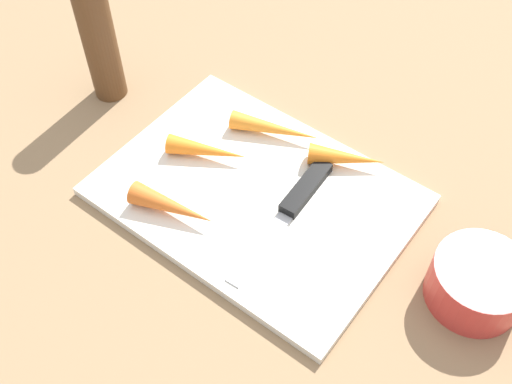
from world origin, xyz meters
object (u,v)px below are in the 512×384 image
Objects in this scene: cutting_board at (256,195)px; carrot_shortest at (346,158)px; carrot_longest at (275,129)px; carrot_short at (207,150)px; small_bowl at (477,283)px; carrot_long at (172,207)px; pepper_grinder at (99,41)px; knife at (300,195)px.

carrot_shortest reaches higher than cutting_board.
carrot_longest is 1.16× the size of carrot_short.
carrot_short is 0.35m from small_bowl.
cutting_board is 0.08m from carrot_short.
small_bowl is at bearing -46.39° from carrot_shortest.
carrot_long is 1.03× the size of carrot_short.
small_bowl is (0.20, -0.07, 0.00)m from carrot_shortest.
pepper_grinder reaches higher than carrot_longest.
carrot_long reaches higher than carrot_longest.
carrot_shortest is 0.53× the size of pepper_grinder.
carrot_shortest is at bearing 165.53° from knife.
small_bowl is at bearing 7.15° from carrot_long.
knife is (0.05, 0.02, 0.01)m from cutting_board.
pepper_grinder is (-0.28, 0.03, 0.08)m from cutting_board.
cutting_board is at bearing -5.77° from pepper_grinder.
pepper_grinder reaches higher than small_bowl.
small_bowl is 0.55m from pepper_grinder.
pepper_grinder is at bearing 139.87° from carrot_long.
cutting_board is at bearing -29.59° from carrot_short.
pepper_grinder reaches higher than carrot_long.
carrot_short reaches higher than cutting_board.
pepper_grinder is (-0.54, -0.01, 0.06)m from small_bowl.
pepper_grinder reaches higher than carrot_shortest.
small_bowl reaches higher than carrot_long.
cutting_board is 0.27m from small_bowl.
carrot_short is (-0.14, -0.09, -0.00)m from carrot_shortest.
carrot_shortest is at bearing 12.20° from pepper_grinder.
carrot_long is 1.02× the size of small_bowl.
carrot_long is at bearing -123.85° from cutting_board.
carrot_longest is 0.31m from small_bowl.
pepper_grinder reaches higher than cutting_board.
carrot_shortest is at bearing 44.24° from carrot_long.
cutting_board is 0.12m from carrot_shortest.
knife reaches higher than cutting_board.
carrot_longest is 1.26× the size of carrot_shortest.
carrot_shortest is (0.01, 0.08, 0.01)m from knife.
small_bowl reaches higher than carrot_short.
carrot_longest is 0.67× the size of pepper_grinder.
pepper_grinder reaches higher than carrot_short.
cutting_board is 3.55× the size of carrot_short.
carrot_shortest is at bearing 161.80° from small_bowl.
carrot_longest is 1.15× the size of small_bowl.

